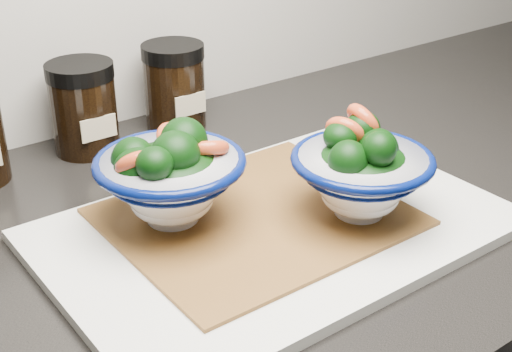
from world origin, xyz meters
TOP-DOWN VIEW (x-y plane):
  - countertop at (0.00, 1.45)m, footprint 3.50×0.60m
  - cutting_board at (0.14, 1.39)m, footprint 0.45×0.30m
  - bamboo_mat at (0.13, 1.41)m, footprint 0.28×0.24m
  - bowl_left at (0.06, 1.46)m, footprint 0.15×0.15m
  - bowl_right at (0.22, 1.35)m, footprint 0.14×0.14m
  - spice_jar_c at (0.08, 1.69)m, footprint 0.08×0.08m
  - spice_jar_d at (0.20, 1.69)m, footprint 0.08×0.08m

SIDE VIEW (x-z plane):
  - countertop at x=0.00m, z-range 0.86..0.90m
  - cutting_board at x=0.14m, z-range 0.90..0.91m
  - bamboo_mat at x=0.13m, z-range 0.91..0.92m
  - spice_jar_c at x=0.08m, z-range 0.90..1.01m
  - spice_jar_d at x=0.20m, z-range 0.90..1.01m
  - bowl_right at x=0.22m, z-range 0.90..1.02m
  - bowl_left at x=0.06m, z-range 0.91..1.02m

